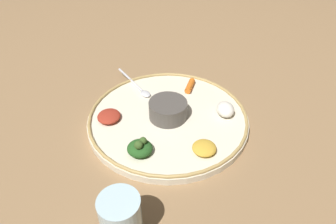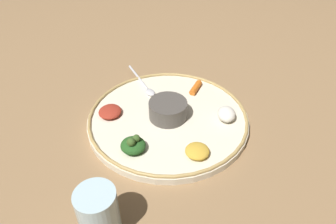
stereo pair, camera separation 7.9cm
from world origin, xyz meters
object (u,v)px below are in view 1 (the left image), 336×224
center_bowl (168,109)px  carrot_near_spoon (190,85)px  spoon (138,87)px  greens_pile (140,148)px  drinking_glass (122,223)px

center_bowl → carrot_near_spoon: (-0.07, 0.13, -0.02)m
spoon → carrot_near_spoon: (0.08, 0.13, 0.00)m
spoon → greens_pile: (0.23, -0.12, 0.01)m
center_bowl → carrot_near_spoon: center_bowl is taller
greens_pile → drinking_glass: 0.19m
center_bowl → drinking_glass: bearing=-47.4°
center_bowl → spoon: (-0.15, -0.00, -0.02)m
spoon → greens_pile: size_ratio=2.25×
greens_pile → drinking_glass: (0.15, -0.12, 0.01)m
spoon → drinking_glass: bearing=-32.6°
center_bowl → spoon: 0.16m
center_bowl → greens_pile: 0.14m
center_bowl → carrot_near_spoon: bearing=120.6°
greens_pile → spoon: bearing=151.8°
center_bowl → spoon: size_ratio=0.55×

